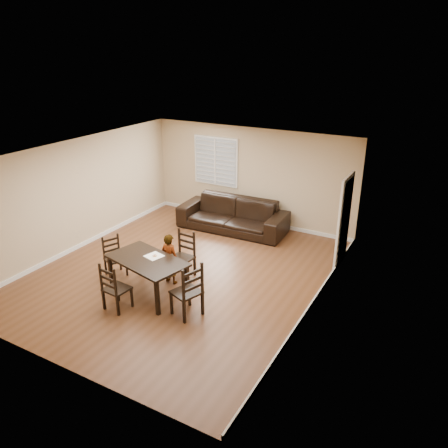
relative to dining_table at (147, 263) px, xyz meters
The scene contains 11 objects.
ground 1.25m from the dining_table, 84.25° to the left, with size 7.00×7.00×0.00m, color brown.
room 1.66m from the dining_table, 83.44° to the left, with size 6.04×7.04×2.72m.
dining_table is the anchor object (origin of this frame).
chair_near 1.07m from the dining_table, 78.00° to the left, with size 0.50×0.47×1.04m.
chair_far 0.90m from the dining_table, 102.04° to the right, with size 0.48×0.46×0.99m.
chair_left 1.27m from the dining_table, 165.92° to the left, with size 0.51×0.52×0.90m.
chair_right 1.28m from the dining_table, 13.76° to the right, with size 0.60×0.62×1.10m.
child 0.61m from the dining_table, 76.89° to the left, with size 0.41×0.27×1.12m, color gray.
napkin 0.21m from the dining_table, 76.89° to the left, with size 0.32×0.32×0.00m, color white.
donut 0.22m from the dining_table, 70.55° to the left, with size 0.09×0.09×0.03m.
sofa 3.78m from the dining_table, 90.84° to the left, with size 2.95×1.15×0.86m, color black.
Camera 1 is at (5.01, -7.11, 4.74)m, focal length 35.00 mm.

